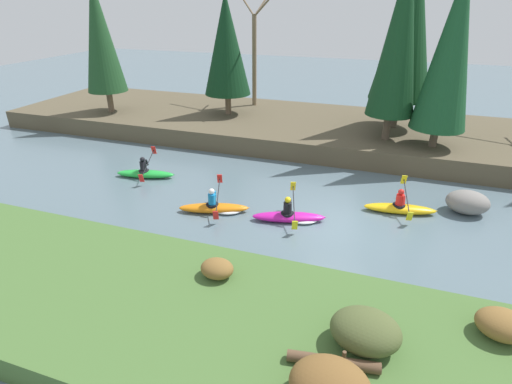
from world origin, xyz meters
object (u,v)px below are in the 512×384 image
at_px(kayaker_middle, 292,216).
at_px(boulder_midstream, 468,202).
at_px(kayaker_far_back, 146,173).
at_px(kayaker_trailing, 217,207).
at_px(driftwood_log, 333,362).
at_px(kayaker_lead, 400,208).

xyz_separation_m(kayaker_middle, boulder_midstream, (6.25, 2.86, 0.25)).
bearing_deg(boulder_midstream, kayaker_far_back, -175.31).
xyz_separation_m(kayaker_trailing, boulder_midstream, (9.18, 3.12, 0.25)).
xyz_separation_m(kayaker_trailing, driftwood_log, (5.50, -6.46, 0.67)).
distance_m(kayaker_lead, kayaker_trailing, 7.13).
bearing_deg(kayaker_far_back, driftwood_log, -53.65).
distance_m(kayaker_trailing, kayaker_far_back, 4.91).
height_order(kayaker_lead, kayaker_middle, same).
height_order(kayaker_lead, boulder_midstream, kayaker_lead).
distance_m(kayaker_far_back, boulder_midstream, 13.71).
bearing_deg(boulder_midstream, driftwood_log, -111.05).
distance_m(kayaker_middle, kayaker_far_back, 7.62).
relative_size(kayaker_lead, kayaker_trailing, 1.02).
relative_size(kayaker_lead, kayaker_middle, 1.01).
bearing_deg(kayaker_lead, kayaker_middle, -161.85).
xyz_separation_m(boulder_midstream, driftwood_log, (-3.68, -9.57, 0.42)).
distance_m(kayaker_middle, driftwood_log, 7.22).
relative_size(kayaker_middle, kayaker_trailing, 1.01).
distance_m(kayaker_lead, kayaker_far_back, 11.25).
height_order(kayaker_far_back, driftwood_log, kayaker_far_back).
xyz_separation_m(kayaker_lead, driftwood_log, (-1.27, -8.72, 0.65)).
xyz_separation_m(kayaker_far_back, driftwood_log, (9.98, -8.45, 0.65)).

